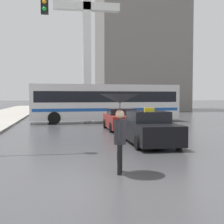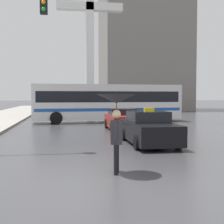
% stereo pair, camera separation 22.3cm
% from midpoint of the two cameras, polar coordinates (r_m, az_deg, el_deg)
% --- Properties ---
extents(ground_plane, '(300.00, 300.00, 0.00)m').
position_cam_midpoint_polar(ground_plane, '(7.78, 3.25, -13.05)').
color(ground_plane, '#38383A').
extents(taxi, '(1.91, 4.42, 1.63)m').
position_cam_midpoint_polar(taxi, '(14.01, 6.29, -3.06)').
color(taxi, black).
rests_on(taxi, ground_plane).
extents(sedan_red, '(1.91, 4.11, 1.36)m').
position_cam_midpoint_polar(sedan_red, '(19.75, 1.40, -1.43)').
color(sedan_red, maroon).
rests_on(sedan_red, ground_plane).
extents(city_bus, '(12.27, 3.40, 3.08)m').
position_cam_midpoint_polar(city_bus, '(25.73, -1.49, 1.96)').
color(city_bus, silver).
rests_on(city_bus, ground_plane).
extents(pedestrian_with_umbrella, '(1.11, 1.11, 2.20)m').
position_cam_midpoint_polar(pedestrian_with_umbrella, '(8.48, 0.70, 0.51)').
color(pedestrian_with_umbrella, black).
rests_on(pedestrian_with_umbrella, ground_plane).
extents(building_tower_near, '(12.77, 11.25, 28.30)m').
position_cam_midpoint_polar(building_tower_near, '(50.80, 4.96, 16.57)').
color(building_tower_near, gray).
rests_on(building_tower_near, ground_plane).
extents(monument_cross, '(7.60, 0.90, 17.27)m').
position_cam_midpoint_polar(monument_cross, '(37.27, -4.80, 14.75)').
color(monument_cross, white).
rests_on(monument_cross, ground_plane).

